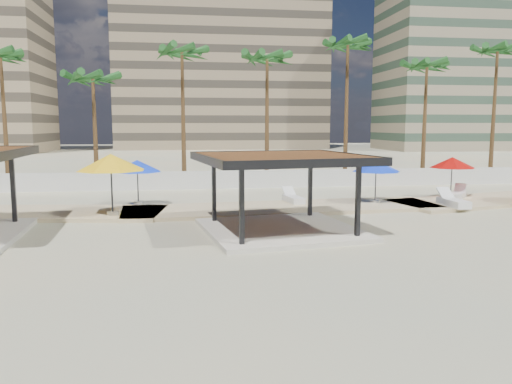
# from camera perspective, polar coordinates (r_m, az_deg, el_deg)

# --- Properties ---
(ground) EXTENTS (200.00, 200.00, 0.00)m
(ground) POSITION_cam_1_polar(r_m,az_deg,el_deg) (18.25, 1.32, -5.83)
(ground) COLOR #CCB687
(ground) RESTS_ON ground
(promenade) EXTENTS (44.45, 7.97, 0.24)m
(promenade) POSITION_cam_1_polar(r_m,az_deg,el_deg) (25.99, 2.91, -1.66)
(promenade) COLOR #C6B284
(promenade) RESTS_ON ground
(boundary_wall) EXTENTS (56.00, 0.30, 1.20)m
(boundary_wall) POSITION_cam_1_polar(r_m,az_deg,el_deg) (33.83, -3.11, 1.42)
(boundary_wall) COLOR silver
(boundary_wall) RESTS_ON ground
(building_mid) EXTENTS (38.00, 16.00, 30.40)m
(building_mid) POSITION_cam_1_polar(r_m,az_deg,el_deg) (96.28, -4.06, 13.57)
(building_mid) COLOR #847259
(building_mid) RESTS_ON ground
(building_east) EXTENTS (32.00, 15.00, 36.40)m
(building_east) POSITION_cam_1_polar(r_m,az_deg,el_deg) (98.67, 23.86, 14.56)
(building_east) COLOR gray
(building_east) RESTS_ON ground
(pavilion_central) EXTENTS (7.03, 7.03, 3.12)m
(pavilion_central) POSITION_cam_1_polar(r_m,az_deg,el_deg) (19.79, 2.84, 0.69)
(pavilion_central) COLOR beige
(pavilion_central) RESTS_ON ground
(umbrella_b) EXTENTS (4.12, 4.12, 2.79)m
(umbrella_b) POSITION_cam_1_polar(r_m,az_deg,el_deg) (23.61, -16.27, 3.25)
(umbrella_b) COLOR beige
(umbrella_b) RESTS_ON promenade
(umbrella_c) EXTENTS (3.16, 3.16, 2.26)m
(umbrella_c) POSITION_cam_1_polar(r_m,az_deg,el_deg) (30.80, 21.51, 3.14)
(umbrella_c) COLOR beige
(umbrella_c) RESTS_ON promenade
(umbrella_d) EXTENTS (2.94, 2.94, 2.26)m
(umbrella_d) POSITION_cam_1_polar(r_m,az_deg,el_deg) (27.10, 13.56, 2.91)
(umbrella_d) COLOR beige
(umbrella_d) RESTS_ON promenade
(umbrella_f) EXTENTS (3.15, 3.15, 2.28)m
(umbrella_f) POSITION_cam_1_polar(r_m,az_deg,el_deg) (26.82, -13.42, 2.90)
(umbrella_f) COLOR beige
(umbrella_f) RESTS_ON promenade
(lounger_b) EXTENTS (0.92, 2.04, 0.75)m
(lounger_b) POSITION_cam_1_polar(r_m,az_deg,el_deg) (26.74, 4.27, -0.76)
(lounger_b) COLOR silver
(lounger_b) RESTS_ON promenade
(lounger_c) EXTENTS (0.78, 2.25, 0.85)m
(lounger_c) POSITION_cam_1_polar(r_m,az_deg,el_deg) (27.23, 21.59, -1.07)
(lounger_c) COLOR silver
(lounger_c) RESTS_ON promenade
(lounger_d) EXTENTS (1.73, 1.94, 0.75)m
(lounger_d) POSITION_cam_1_polar(r_m,az_deg,el_deg) (30.38, 22.09, -0.29)
(lounger_d) COLOR silver
(lounger_d) RESTS_ON promenade
(palm_b) EXTENTS (3.00, 3.00, 9.70)m
(palm_b) POSITION_cam_1_polar(r_m,az_deg,el_deg) (38.41, -27.15, 13.17)
(palm_b) COLOR brown
(palm_b) RESTS_ON ground
(palm_c) EXTENTS (3.00, 3.00, 8.22)m
(palm_c) POSITION_cam_1_polar(r_m,az_deg,el_deg) (36.24, -18.14, 11.79)
(palm_c) COLOR brown
(palm_c) RESTS_ON ground
(palm_d) EXTENTS (3.00, 3.00, 10.18)m
(palm_d) POSITION_cam_1_polar(r_m,az_deg,el_deg) (36.71, -8.46, 14.92)
(palm_d) COLOR brown
(palm_d) RESTS_ON ground
(palm_e) EXTENTS (3.00, 3.00, 9.85)m
(palm_e) POSITION_cam_1_polar(r_m,az_deg,el_deg) (36.66, 1.28, 14.52)
(palm_e) COLOR brown
(palm_e) RESTS_ON ground
(palm_f) EXTENTS (3.00, 3.00, 10.90)m
(palm_f) POSITION_cam_1_polar(r_m,az_deg,el_deg) (38.41, 10.44, 15.56)
(palm_f) COLOR brown
(palm_f) RESTS_ON ground
(palm_g) EXTENTS (3.00, 3.00, 9.47)m
(palm_g) POSITION_cam_1_polar(r_m,az_deg,el_deg) (40.16, 18.94, 13.00)
(palm_g) COLOR brown
(palm_g) RESTS_ON ground
(palm_h) EXTENTS (3.00, 3.00, 10.85)m
(palm_h) POSITION_cam_1_polar(r_m,az_deg,el_deg) (43.81, 25.87, 13.87)
(palm_h) COLOR brown
(palm_h) RESTS_ON ground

